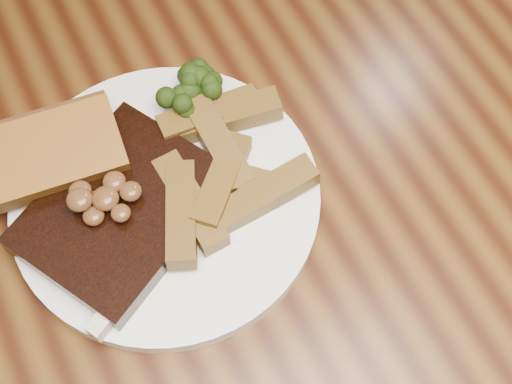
# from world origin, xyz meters

# --- Properties ---
(dining_table) EXTENTS (1.60, 0.90, 0.75)m
(dining_table) POSITION_xyz_m (0.00, 0.00, 0.66)
(dining_table) COLOR #4E2E0F
(dining_table) RESTS_ON ground
(plate) EXTENTS (0.33, 0.33, 0.01)m
(plate) POSITION_xyz_m (-0.07, 0.05, 0.76)
(plate) COLOR white
(plate) RESTS_ON dining_table
(steak) EXTENTS (0.20, 0.19, 0.02)m
(steak) POSITION_xyz_m (-0.11, 0.05, 0.77)
(steak) COLOR black
(steak) RESTS_ON plate
(steak_bone) EXTENTS (0.13, 0.08, 0.02)m
(steak_bone) POSITION_xyz_m (-0.11, -0.01, 0.77)
(steak_bone) COLOR beige
(steak_bone) RESTS_ON plate
(mushroom_pile) EXTENTS (0.06, 0.06, 0.03)m
(mushroom_pile) POSITION_xyz_m (-0.11, 0.06, 0.80)
(mushroom_pile) COLOR brown
(mushroom_pile) RESTS_ON steak
(garlic_bread) EXTENTS (0.13, 0.08, 0.03)m
(garlic_bread) POSITION_xyz_m (-0.15, 0.12, 0.78)
(garlic_bread) COLOR #90591A
(garlic_bread) RESTS_ON plate
(potato_wedges) EXTENTS (0.12, 0.12, 0.02)m
(potato_wedges) POSITION_xyz_m (-0.02, 0.05, 0.77)
(potato_wedges) COLOR brown
(potato_wedges) RESTS_ON plate
(broccoli_cluster) EXTENTS (0.07, 0.07, 0.04)m
(broccoli_cluster) POSITION_xyz_m (-0.01, 0.13, 0.78)
(broccoli_cluster) COLOR #20330B
(broccoli_cluster) RESTS_ON plate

